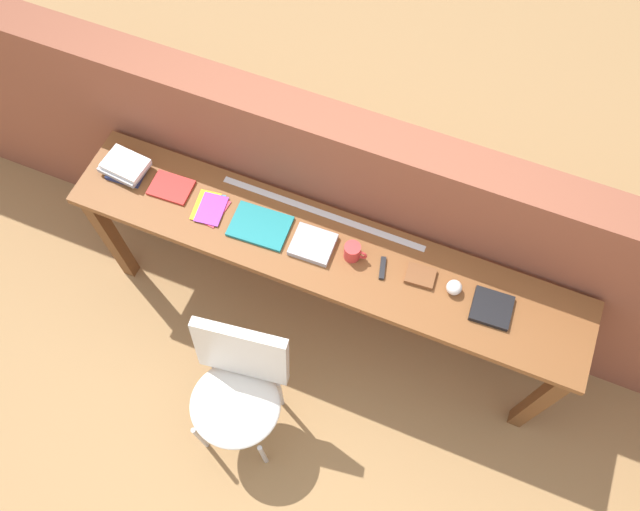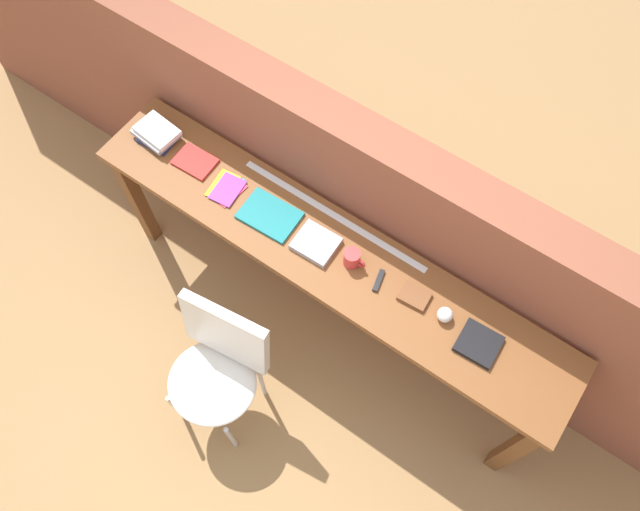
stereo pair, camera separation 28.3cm
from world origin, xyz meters
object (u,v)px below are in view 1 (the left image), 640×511
Objects in this scene: mug at (353,252)px; sports_ball_small at (454,287)px; chair_white_moulded at (238,387)px; multitool_folded at (382,268)px; magazine_cycling at (171,188)px; leather_journal_brown at (420,276)px; book_stack_leftmost at (126,167)px; book_repair_rightmost at (492,308)px; pamphlet_pile_colourful at (210,208)px; book_open_centre at (260,226)px.

mug is 0.48m from sports_ball_small.
multitool_folded is (0.45, 0.67, 0.36)m from chair_white_moulded.
sports_ball_small reaches higher than magazine_cycling.
chair_white_moulded is 8.10× the size of multitool_folded.
mug is 1.58× the size of sports_ball_small.
leather_journal_brown is (0.62, 0.70, 0.37)m from chair_white_moulded.
chair_white_moulded is 1.19m from book_stack_leftmost.
book_stack_leftmost is at bearing 176.00° from magazine_cycling.
sports_ball_small is (0.78, 0.69, 0.39)m from chair_white_moulded.
magazine_cycling is at bearing 179.20° from mug.
mug is at bearing 175.83° from book_repair_rightmost.
sports_ball_small is at bearing 170.03° from book_repair_rightmost.
mug is at bearing -0.93° from book_stack_leftmost.
pamphlet_pile_colourful is 0.69× the size of book_open_centre.
mug is 0.15m from multitool_folded.
book_repair_rightmost is at bearing -1.21° from mug.
chair_white_moulded is 4.47× the size of magazine_cycling.
magazine_cycling is 0.49m from book_open_centre.
mug is 0.85× the size of leather_journal_brown.
sports_ball_small is at bearing -0.37° from book_stack_leftmost.
multitool_folded is 1.58× the size of sports_ball_small.
book_stack_leftmost is at bearing 141.68° from chair_white_moulded.
book_repair_rightmost is at bearing -9.67° from leather_journal_brown.
multitool_folded is 0.85× the size of leather_journal_brown.
book_stack_leftmost is 1.66m from sports_ball_small.
book_open_centre is at bearing -177.51° from mug.
magazine_cycling is 1.06× the size of pamphlet_pile_colourful.
leather_journal_brown is 0.16m from sports_ball_small.
magazine_cycling is 1.15× the size of book_repair_rightmost.
book_open_centre is 1.58× the size of book_repair_rightmost.
magazine_cycling is 1.81× the size of mug.
book_stack_leftmost is 1.51m from leather_journal_brown.
mug reaches higher than book_repair_rightmost.
chair_white_moulded is 1.11m from sports_ball_small.
multitool_folded is at bearing -1.19° from book_stack_leftmost.
mug is at bearing -178.97° from sports_ball_small.
chair_white_moulded is 6.86× the size of leather_journal_brown.
multitool_folded is at bearing -177.03° from sports_ball_small.
chair_white_moulded and pamphlet_pile_colourful have the same top height.
mug is 0.66m from book_repair_rightmost.
sports_ball_small is (1.19, 0.03, 0.03)m from pamphlet_pile_colourful.
chair_white_moulded is 0.89m from multitool_folded.
book_stack_leftmost reaches higher than book_open_centre.
chair_white_moulded is 0.86m from pamphlet_pile_colourful.
magazine_cycling is at bearing 179.81° from sports_ball_small.
sports_ball_small is (1.66, -0.01, -0.00)m from book_stack_leftmost.
book_stack_leftmost reaches higher than book_repair_rightmost.
chair_white_moulded is 3.83× the size of book_stack_leftmost.
leather_journal_brown is (0.32, 0.02, -0.03)m from mug.
sports_ball_small is at bearing -1.08° from book_open_centre.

